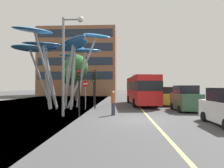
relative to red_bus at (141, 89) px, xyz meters
name	(u,v)px	position (x,y,z in m)	size (l,w,h in m)	color
ground	(124,120)	(-2.20, -10.84, -2.02)	(120.00, 240.00, 0.10)	#424244
red_bus	(141,89)	(0.00, 0.00, 0.00)	(3.20, 10.40, 3.62)	red
leaf_sculpture	(63,50)	(-8.42, -4.11, 4.02)	(9.74, 10.21, 8.02)	#9EA0A5
traffic_light_kerb_near	(79,83)	(-5.44, -9.99, 0.52)	(0.28, 0.42, 3.43)	black
traffic_light_kerb_far	(95,81)	(-5.03, -4.51, 0.80)	(0.28, 0.42, 3.84)	black
traffic_light_island_mid	(94,84)	(-5.42, -2.63, 0.56)	(0.28, 0.42, 3.49)	black
car_parked_mid	(185,99)	(3.44, -5.76, -0.89)	(2.04, 4.05, 2.31)	#2D5138
car_parked_far	(167,97)	(3.07, -0.24, -0.96)	(2.00, 4.33, 2.18)	gold
street_lamp	(68,52)	(-6.35, -9.58, 2.77)	(1.60, 0.44, 7.42)	gray
tree_pavement_near	(74,71)	(-10.12, 7.74, 2.85)	(4.40, 4.30, 7.49)	brown
pedestrian	(113,103)	(-3.02, -8.80, -1.03)	(0.34, 0.34, 1.87)	#2D3342
no_entry_sign	(85,90)	(-5.85, -5.17, -0.13)	(0.60, 0.12, 2.78)	gray
backdrop_building	(80,64)	(-13.45, 28.69, 6.48)	(19.22, 12.88, 16.90)	brown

